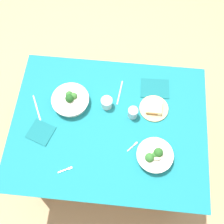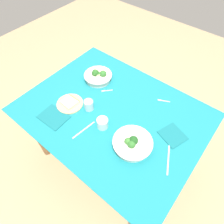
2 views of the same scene
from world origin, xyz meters
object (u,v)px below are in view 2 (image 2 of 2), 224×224
Objects in this scene: napkin_folded_upper at (54,117)px; fork_by_far_bowl at (106,91)px; table_knife_left at (168,160)px; water_glass_center at (103,123)px; table_knife_right at (84,130)px; water_glass_side at (89,105)px; fork_by_near_bowl at (163,101)px; napkin_folded_lower at (173,135)px; broccoli_bowl_near at (98,76)px; bread_side_plate at (70,103)px; broccoli_bowl_far at (132,144)px.

fork_by_far_bowl is at bearing -106.03° from napkin_folded_upper.
fork_by_far_bowl is 0.36× the size of table_knife_left.
water_glass_center is 0.41× the size of table_knife_right.
water_glass_side reaches higher than fork_by_near_bowl.
table_knife_left is 1.01× the size of napkin_folded_upper.
water_glass_side is 1.11× the size of fork_by_far_bowl.
water_glass_center reaches higher than table_knife_right.
fork_by_far_bowl and fork_by_near_bowl have the same top height.
napkin_folded_lower is at bearing 106.02° from fork_by_near_bowl.
water_glass_center reaches higher than napkin_folded_upper.
bread_side_plate is (-0.01, 0.35, -0.02)m from broccoli_bowl_near.
fork_by_near_bowl is at bearing -130.09° from napkin_folded_upper.
water_glass_center is at bearing 135.12° from broccoli_bowl_near.
broccoli_bowl_far reaches higher than bread_side_plate.
napkin_folded_lower is (-0.17, -0.25, -0.03)m from broccoli_bowl_far.
water_glass_side is (0.19, -0.06, 0.00)m from water_glass_center.
napkin_folded_upper reaches higher than fork_by_near_bowl.
water_glass_center reaches higher than fork_by_far_bowl.
water_glass_side is 0.92× the size of fork_by_near_bowl.
broccoli_bowl_far reaches higher than fork_by_near_bowl.
bread_side_plate is at bearing 22.91° from water_glass_side.
broccoli_bowl_near is at bearing -87.84° from bread_side_plate.
broccoli_bowl_far is at bearing -99.94° from table_knife_left.
table_knife_left is 1.30× the size of napkin_folded_lower.
table_knife_right is at bearing 37.46° from fork_by_near_bowl.
napkin_folded_upper is at bearing 23.91° from fork_by_near_bowl.
bread_side_plate reaches higher than fork_by_far_bowl.
broccoli_bowl_far is at bearing 100.94° from fork_by_far_bowl.
table_knife_right is at bearing -166.94° from napkin_folded_upper.
water_glass_side is (0.45, -0.06, 0.01)m from broccoli_bowl_far.
water_glass_side is at bearing 119.20° from broccoli_bowl_near.
water_glass_side is 0.41× the size of napkin_folded_upper.
fork_by_near_bowl is 0.44× the size of napkin_folded_upper.
water_glass_center is 0.96× the size of water_glass_side.
water_glass_side is at bearing 47.14° from fork_by_far_bowl.
water_glass_side reaches higher than fork_by_far_bowl.
table_knife_left and table_knife_right have the same top height.
bread_side_plate is at bearing 92.16° from broccoli_bowl_near.
fork_by_near_bowl is at bearing -20.02° from table_knife_right.
broccoli_bowl_far is at bearing 150.36° from broccoli_bowl_near.
bread_side_plate is 0.98× the size of table_knife_left.
table_knife_right is at bearing 120.10° from broccoli_bowl_near.
broccoli_bowl_far is 3.14× the size of water_glass_side.
napkin_folded_upper reaches higher than table_knife_right.
broccoli_bowl_near is 0.50m from water_glass_center.
broccoli_bowl_near is (0.61, -0.35, 0.00)m from broccoli_bowl_far.
water_glass_side is at bearing 17.14° from napkin_folded_lower.
broccoli_bowl_near is 2.95× the size of water_glass_center.
napkin_folded_upper is at bearing 26.64° from water_glass_center.
table_knife_right is (0.34, 0.11, -0.03)m from broccoli_bowl_far.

